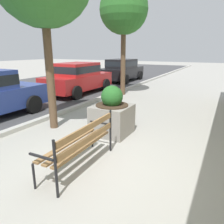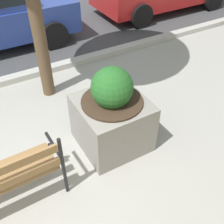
{
  "view_description": "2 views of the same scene",
  "coord_description": "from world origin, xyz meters",
  "px_view_note": "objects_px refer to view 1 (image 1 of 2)",
  "views": [
    {
      "loc": [
        -3.18,
        -2.1,
        2.16
      ],
      "look_at": [
        1.56,
        0.46,
        0.6
      ],
      "focal_mm": 34.2,
      "sensor_mm": 36.0,
      "label": 1
    },
    {
      "loc": [
        0.08,
        -2.1,
        3.09
      ],
      "look_at": [
        1.56,
        0.46,
        0.6
      ],
      "focal_mm": 44.23,
      "sensor_mm": 36.0,
      "label": 2
    }
  ],
  "objects_px": {
    "parked_car_black": "(122,69)",
    "parked_car_red": "(78,77)",
    "park_bench": "(81,141)",
    "street_tree_far_corner": "(124,10)",
    "concrete_planter": "(112,115)"
  },
  "relations": [
    {
      "from": "park_bench",
      "to": "parked_car_red",
      "type": "distance_m",
      "value": 7.48
    },
    {
      "from": "street_tree_far_corner",
      "to": "parked_car_black",
      "type": "distance_m",
      "value": 5.83
    },
    {
      "from": "park_bench",
      "to": "parked_car_black",
      "type": "xyz_separation_m",
      "value": [
        11.17,
        4.55,
        0.3
      ]
    },
    {
      "from": "parked_car_black",
      "to": "parked_car_red",
      "type": "bearing_deg",
      "value": 180.0
    },
    {
      "from": "park_bench",
      "to": "parked_car_red",
      "type": "height_order",
      "value": "parked_car_red"
    },
    {
      "from": "park_bench",
      "to": "street_tree_far_corner",
      "type": "height_order",
      "value": "street_tree_far_corner"
    },
    {
      "from": "park_bench",
      "to": "parked_car_red",
      "type": "relative_size",
      "value": 0.44
    },
    {
      "from": "parked_car_red",
      "to": "parked_car_black",
      "type": "distance_m",
      "value": 5.25
    },
    {
      "from": "concrete_planter",
      "to": "parked_car_black",
      "type": "height_order",
      "value": "parked_car_black"
    },
    {
      "from": "parked_car_red",
      "to": "parked_car_black",
      "type": "xyz_separation_m",
      "value": [
        5.25,
        0.0,
        0.0
      ]
    },
    {
      "from": "park_bench",
      "to": "street_tree_far_corner",
      "type": "xyz_separation_m",
      "value": [
        6.74,
        2.38,
        3.39
      ]
    },
    {
      "from": "parked_car_black",
      "to": "park_bench",
      "type": "bearing_deg",
      "value": -157.82
    },
    {
      "from": "park_bench",
      "to": "concrete_planter",
      "type": "height_order",
      "value": "concrete_planter"
    },
    {
      "from": "parked_car_red",
      "to": "parked_car_black",
      "type": "relative_size",
      "value": 1.0
    },
    {
      "from": "parked_car_red",
      "to": "street_tree_far_corner",
      "type": "bearing_deg",
      "value": -69.43
    }
  ]
}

